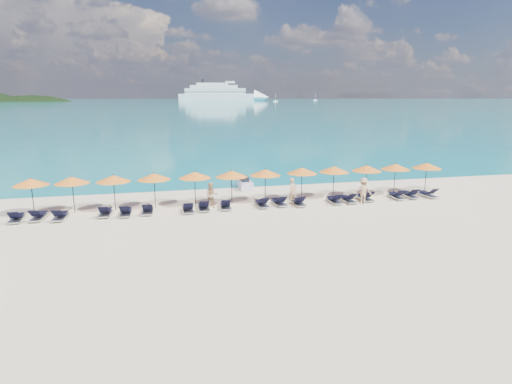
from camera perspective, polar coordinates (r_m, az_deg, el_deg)
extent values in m
plane|color=beige|center=(23.67, 1.67, -4.39)|extent=(1400.00, 1400.00, 0.00)
cube|color=#1FA9B2|center=(681.91, -13.05, 11.82)|extent=(1600.00, 1300.00, 0.01)
ellipsoid|color=black|center=(600.91, -27.35, 7.32)|extent=(162.00, 126.00, 85.50)
cube|color=white|center=(608.71, -5.23, 12.46)|extent=(104.67, 47.01, 9.41)
cone|color=white|center=(603.13, 0.76, 12.51)|extent=(25.67, 25.67, 20.71)
cube|color=white|center=(609.00, -5.43, 13.25)|extent=(84.00, 38.51, 7.53)
cube|color=white|center=(609.36, -5.62, 13.78)|extent=(65.58, 31.50, 4.71)
cube|color=white|center=(609.72, -5.81, 14.13)|extent=(44.91, 23.00, 3.29)
cube|color=black|center=(608.99, -5.42, 13.12)|extent=(85.05, 38.98, 0.85)
cube|color=black|center=(609.03, -5.43, 13.43)|extent=(82.95, 38.04, 0.85)
cylinder|color=black|center=(611.91, -7.06, 14.45)|extent=(4.14, 4.14, 5.18)
cube|color=white|center=(518.04, 2.60, 12.02)|extent=(5.21, 1.74, 1.39)
cylinder|color=white|center=(518.00, 2.61, 12.52)|extent=(0.31, 0.31, 8.69)
cube|color=white|center=(633.31, 7.90, 12.05)|extent=(5.66, 1.89, 1.51)
cylinder|color=white|center=(633.28, 7.92, 12.49)|extent=(0.34, 0.34, 9.44)
cube|color=silver|center=(32.96, -1.61, 1.08)|extent=(0.97, 2.52, 0.58)
cube|color=black|center=(32.67, -1.53, 1.72)|extent=(0.54, 1.05, 0.37)
cylinder|color=black|center=(33.45, -1.84, 2.25)|extent=(0.58, 0.07, 0.06)
imported|color=tan|center=(27.79, 4.90, 0.07)|extent=(0.79, 0.71, 1.80)
imported|color=tan|center=(27.14, -5.96, -0.43)|extent=(0.84, 0.54, 1.64)
imported|color=tan|center=(28.90, 14.10, 0.16)|extent=(1.23, 0.84, 1.74)
cylinder|color=black|center=(28.53, -27.64, -0.62)|extent=(0.05, 0.05, 2.20)
cone|color=orange|center=(28.35, -27.83, 1.19)|extent=(2.10, 2.10, 0.42)
sphere|color=black|center=(28.31, -27.87, 1.63)|extent=(0.08, 0.08, 0.08)
cylinder|color=black|center=(28.11, -23.19, -0.36)|extent=(0.05, 0.05, 2.20)
cone|color=orange|center=(27.93, -23.35, 1.47)|extent=(2.10, 2.10, 0.42)
sphere|color=black|center=(27.89, -23.39, 1.92)|extent=(0.08, 0.08, 0.08)
cylinder|color=black|center=(27.73, -18.36, -0.15)|extent=(0.05, 0.05, 2.20)
cone|color=orange|center=(27.55, -18.49, 1.72)|extent=(2.10, 2.10, 0.42)
sphere|color=black|center=(27.51, -18.52, 2.17)|extent=(0.08, 0.08, 0.08)
cylinder|color=black|center=(27.71, -13.35, 0.15)|extent=(0.05, 0.05, 2.20)
cone|color=orange|center=(27.53, -13.45, 2.02)|extent=(2.10, 2.10, 0.42)
sphere|color=black|center=(27.49, -13.47, 2.47)|extent=(0.08, 0.08, 0.08)
cylinder|color=black|center=(27.76, -8.12, 0.40)|extent=(0.05, 0.05, 2.20)
cone|color=orange|center=(27.58, -8.18, 2.27)|extent=(2.10, 2.10, 0.42)
sphere|color=black|center=(27.54, -8.20, 2.72)|extent=(0.08, 0.08, 0.08)
cylinder|color=black|center=(27.95, -3.26, 0.59)|extent=(0.05, 0.05, 2.20)
cone|color=orange|center=(27.77, -3.29, 2.45)|extent=(2.10, 2.10, 0.42)
sphere|color=black|center=(27.74, -3.29, 2.89)|extent=(0.08, 0.08, 0.08)
cylinder|color=black|center=(28.41, 1.24, 0.81)|extent=(0.05, 0.05, 2.20)
cone|color=orange|center=(28.23, 1.25, 2.63)|extent=(2.10, 2.10, 0.42)
sphere|color=black|center=(28.20, 1.25, 3.07)|extent=(0.08, 0.08, 0.08)
cylinder|color=black|center=(29.25, 6.11, 1.08)|extent=(0.05, 0.05, 2.20)
cone|color=orange|center=(29.08, 6.15, 2.86)|extent=(2.10, 2.10, 0.42)
sphere|color=black|center=(29.04, 6.16, 3.29)|extent=(0.08, 0.08, 0.08)
cylinder|color=black|center=(30.09, 10.29, 1.28)|extent=(0.05, 0.05, 2.20)
cone|color=orange|center=(29.92, 10.36, 3.00)|extent=(2.10, 2.10, 0.42)
sphere|color=black|center=(29.89, 10.38, 3.42)|extent=(0.08, 0.08, 0.08)
cylinder|color=black|center=(31.02, 14.44, 1.42)|extent=(0.05, 0.05, 2.20)
cone|color=orange|center=(30.86, 14.54, 3.10)|extent=(2.10, 2.10, 0.42)
sphere|color=black|center=(30.83, 14.56, 3.50)|extent=(0.08, 0.08, 0.08)
cylinder|color=black|center=(32.28, 18.00, 1.63)|extent=(0.05, 0.05, 2.20)
cone|color=orange|center=(32.13, 18.11, 3.24)|extent=(2.10, 2.10, 0.42)
sphere|color=black|center=(32.09, 18.14, 3.62)|extent=(0.08, 0.08, 0.08)
cylinder|color=black|center=(33.51, 21.69, 1.74)|extent=(0.05, 0.05, 2.20)
cone|color=orange|center=(33.36, 21.82, 3.29)|extent=(2.10, 2.10, 0.42)
sphere|color=black|center=(33.33, 21.85, 3.66)|extent=(0.08, 0.08, 0.08)
cube|color=silver|center=(27.79, -29.29, -3.16)|extent=(0.73, 1.74, 0.06)
cube|color=black|center=(27.98, -29.22, -2.71)|extent=(0.62, 1.13, 0.04)
cube|color=black|center=(27.17, -29.62, -2.64)|extent=(0.58, 0.57, 0.43)
cube|color=silver|center=(27.56, -27.00, -3.04)|extent=(0.75, 1.74, 0.06)
cube|color=black|center=(27.75, -26.88, -2.58)|extent=(0.63, 1.14, 0.04)
cube|color=black|center=(26.96, -27.44, -2.51)|extent=(0.59, 0.58, 0.43)
cube|color=silver|center=(27.06, -24.62, -3.07)|extent=(0.72, 1.73, 0.06)
cube|color=black|center=(27.26, -24.52, -2.60)|extent=(0.62, 1.13, 0.04)
cube|color=black|center=(26.45, -24.99, -2.53)|extent=(0.58, 0.57, 0.43)
cube|color=silver|center=(26.89, -19.42, -2.72)|extent=(0.71, 1.73, 0.06)
cube|color=black|center=(27.08, -19.37, -2.26)|extent=(0.61, 1.13, 0.04)
cube|color=black|center=(26.26, -19.67, -2.18)|extent=(0.58, 0.57, 0.43)
cube|color=silver|center=(26.59, -16.97, -2.72)|extent=(0.68, 1.72, 0.06)
cube|color=black|center=(26.79, -16.94, -2.25)|extent=(0.59, 1.12, 0.04)
cube|color=black|center=(25.96, -17.14, -2.16)|extent=(0.57, 0.56, 0.43)
cube|color=silver|center=(26.69, -14.23, -2.49)|extent=(0.69, 1.72, 0.06)
cube|color=black|center=(26.89, -14.22, -2.03)|extent=(0.59, 1.12, 0.04)
cube|color=black|center=(26.05, -14.34, -1.94)|extent=(0.57, 0.56, 0.43)
cube|color=silver|center=(26.51, -9.05, -2.36)|extent=(0.62, 1.70, 0.06)
cube|color=black|center=(26.71, -9.10, -1.89)|extent=(0.55, 1.10, 0.04)
cube|color=black|center=(25.87, -8.98, -1.79)|extent=(0.55, 0.54, 0.43)
cube|color=silver|center=(26.80, -6.98, -2.12)|extent=(0.65, 1.71, 0.06)
cube|color=black|center=(27.01, -7.04, -1.66)|extent=(0.57, 1.11, 0.04)
cube|color=black|center=(26.17, -6.89, -1.56)|extent=(0.56, 0.55, 0.43)
cube|color=silver|center=(27.00, -4.07, -1.95)|extent=(0.77, 1.75, 0.06)
cube|color=black|center=(27.20, -4.11, -1.49)|extent=(0.65, 1.15, 0.04)
cube|color=black|center=(26.37, -4.00, -1.39)|extent=(0.60, 0.58, 0.43)
cube|color=silver|center=(27.43, 0.74, -1.69)|extent=(0.70, 1.73, 0.06)
cube|color=black|center=(27.62, 0.59, -1.24)|extent=(0.60, 1.12, 0.04)
cube|color=black|center=(26.81, 1.07, -1.12)|extent=(0.57, 0.56, 0.43)
cube|color=silver|center=(27.81, 3.09, -1.50)|extent=(0.72, 1.73, 0.06)
cube|color=black|center=(28.00, 2.92, -1.06)|extent=(0.61, 1.13, 0.04)
cube|color=black|center=(27.21, 3.48, -0.94)|extent=(0.58, 0.57, 0.43)
cube|color=silver|center=(27.92, 5.64, -1.49)|extent=(0.68, 1.72, 0.06)
cube|color=black|center=(28.11, 5.50, -1.05)|extent=(0.59, 1.12, 0.04)
cube|color=black|center=(27.31, 5.99, -0.93)|extent=(0.57, 0.56, 0.43)
cube|color=silver|center=(28.82, 10.38, -1.19)|extent=(0.66, 1.71, 0.06)
cube|color=black|center=(29.01, 10.20, -0.76)|extent=(0.57, 1.11, 0.04)
cube|color=black|center=(28.23, 10.83, -0.64)|extent=(0.56, 0.55, 0.43)
cube|color=silver|center=(29.22, 12.12, -1.07)|extent=(0.66, 1.72, 0.06)
cube|color=black|center=(29.40, 11.92, -0.66)|extent=(0.58, 1.11, 0.04)
cube|color=black|center=(28.65, 12.65, -0.53)|extent=(0.56, 0.55, 0.43)
cube|color=silver|center=(29.99, 14.32, -0.83)|extent=(0.64, 1.71, 0.06)
cube|color=black|center=(30.16, 14.12, -0.43)|extent=(0.56, 1.11, 0.04)
cube|color=black|center=(29.43, 14.87, -0.30)|extent=(0.56, 0.54, 0.43)
cube|color=silver|center=(31.10, 18.19, -0.60)|extent=(0.70, 1.73, 0.06)
cube|color=black|center=(31.28, 17.99, -0.21)|extent=(0.60, 1.13, 0.04)
cube|color=black|center=(30.54, 18.73, -0.08)|extent=(0.58, 0.56, 0.43)
cube|color=silver|center=(31.72, 19.83, -0.47)|extent=(0.76, 1.74, 0.06)
cube|color=black|center=(31.90, 19.64, -0.09)|extent=(0.64, 1.14, 0.04)
cube|color=black|center=(31.16, 20.36, 0.04)|extent=(0.59, 0.58, 0.43)
cube|color=silver|center=(32.36, 21.90, -0.38)|extent=(0.79, 1.75, 0.06)
cube|color=black|center=(32.51, 21.64, -0.02)|extent=(0.66, 1.15, 0.04)
cube|color=black|center=(31.87, 22.60, 0.12)|extent=(0.60, 0.59, 0.43)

